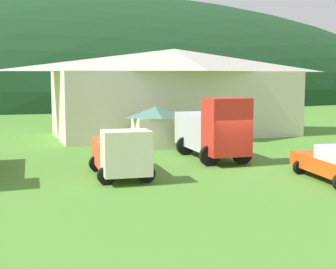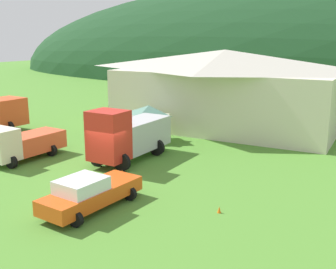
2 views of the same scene
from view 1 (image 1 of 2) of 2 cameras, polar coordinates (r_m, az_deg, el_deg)
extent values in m
plane|color=#4C842D|center=(26.62, 7.98, -3.77)|extent=(200.00, 200.00, 0.00)
ellipsoid|color=#193D1E|center=(95.02, -11.64, 3.67)|extent=(151.43, 60.00, 39.48)
cube|color=beige|center=(40.69, 0.77, 3.53)|extent=(18.56, 8.56, 5.11)
pyramid|color=#B7B2A3|center=(40.64, 0.77, 8.39)|extent=(20.05, 9.25, 1.79)
cube|color=beige|center=(33.51, -1.45, 0.21)|extent=(2.75, 2.07, 2.04)
pyramid|color=#4C7A6B|center=(33.39, -1.46, 2.56)|extent=(2.97, 2.23, 0.71)
cube|color=beige|center=(22.45, -4.74, -2.07)|extent=(2.19, 1.71, 1.99)
cube|color=black|center=(22.31, -4.71, -0.99)|extent=(1.21, 1.34, 0.64)
cube|color=#DB512D|center=(25.09, -5.83, -2.06)|extent=(2.33, 3.84, 1.20)
cylinder|color=black|center=(22.80, -2.48, -4.45)|extent=(0.80, 0.30, 0.80)
cylinder|color=black|center=(22.48, -6.97, -4.66)|extent=(0.80, 0.30, 0.80)
cylinder|color=black|center=(25.89, -4.05, -3.12)|extent=(0.80, 0.30, 0.80)
cylinder|color=black|center=(25.61, -8.01, -3.28)|extent=(0.80, 0.30, 0.80)
cube|color=red|center=(27.12, 6.62, 0.89)|extent=(2.27, 1.93, 3.07)
cube|color=black|center=(26.98, 6.72, 2.30)|extent=(1.24, 1.53, 0.98)
cube|color=#B2B2B7|center=(30.18, 4.12, 0.46)|extent=(2.35, 4.74, 1.97)
cylinder|color=black|center=(27.71, 8.39, -2.21)|extent=(1.10, 0.30, 1.10)
cylinder|color=black|center=(26.95, 4.71, -2.41)|extent=(1.10, 0.30, 1.10)
cylinder|color=black|center=(31.30, 5.27, -1.14)|extent=(1.10, 0.30, 1.10)
cylinder|color=black|center=(30.63, 1.96, -1.29)|extent=(1.10, 0.30, 1.10)
cube|color=#DD4F15|center=(24.33, 18.33, -3.38)|extent=(2.40, 5.42, 0.70)
cylinder|color=black|center=(26.32, 17.80, -3.40)|extent=(0.68, 0.24, 0.68)
cylinder|color=black|center=(25.53, 14.66, -3.60)|extent=(0.68, 0.24, 0.68)
cone|color=orange|center=(27.54, 9.48, -3.44)|extent=(0.36, 0.36, 0.56)
camera|label=2|loc=(27.03, 61.35, 9.78)|focal=43.72mm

